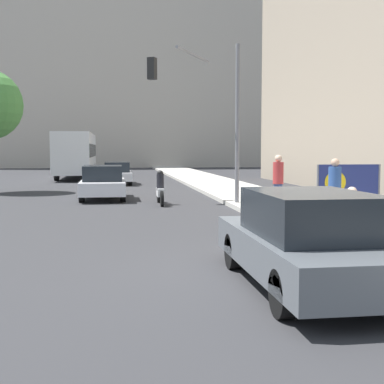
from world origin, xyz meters
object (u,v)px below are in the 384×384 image
(seated_protester, at_px, (352,213))
(car_on_road_midblock, at_px, (117,173))
(parked_car_curbside, at_px, (307,240))
(jogger_on_sidewalk, at_px, (335,190))
(motorcycle_on_road, at_px, (160,190))
(protest_banner, at_px, (348,190))
(car_on_road_nearest, at_px, (103,183))
(city_bus_on_road, at_px, (76,153))
(traffic_light_pole, at_px, (204,96))
(pedestrian_behind, at_px, (278,182))

(seated_protester, bearing_deg, car_on_road_midblock, 118.17)
(seated_protester, xyz_separation_m, parked_car_curbside, (-2.07, -2.88, -0.05))
(jogger_on_sidewalk, xyz_separation_m, parked_car_curbside, (-2.92, -5.78, -0.31))
(parked_car_curbside, relative_size, motorcycle_on_road, 2.15)
(protest_banner, bearing_deg, car_on_road_nearest, 129.85)
(jogger_on_sidewalk, distance_m, protest_banner, 1.29)
(seated_protester, xyz_separation_m, city_bus_on_road, (-7.82, 30.41, 1.09))
(traffic_light_pole, height_order, parked_car_curbside, traffic_light_pole)
(traffic_light_pole, xyz_separation_m, car_on_road_midblock, (-3.22, 12.99, -3.46))
(protest_banner, height_order, motorcycle_on_road, protest_banner)
(parked_car_curbside, bearing_deg, motorcycle_on_road, 95.25)
(seated_protester, xyz_separation_m, car_on_road_midblock, (-4.84, 22.35, -0.11))
(protest_banner, height_order, city_bus_on_road, city_bus_on_road)
(city_bus_on_road, bearing_deg, seated_protester, -75.57)
(pedestrian_behind, xyz_separation_m, protest_banner, (1.49, -1.93, -0.10))
(seated_protester, bearing_deg, jogger_on_sidewalk, 89.71)
(traffic_light_pole, height_order, motorcycle_on_road, traffic_light_pole)
(protest_banner, relative_size, motorcycle_on_road, 0.90)
(jogger_on_sidewalk, bearing_deg, motorcycle_on_road, -20.98)
(car_on_road_midblock, relative_size, city_bus_on_road, 0.35)
(jogger_on_sidewalk, relative_size, car_on_road_nearest, 0.41)
(seated_protester, xyz_separation_m, car_on_road_nearest, (-5.51, 12.49, -0.08))
(parked_car_curbside, distance_m, city_bus_on_road, 33.79)
(protest_banner, bearing_deg, pedestrian_behind, 127.75)
(seated_protester, bearing_deg, parked_car_curbside, -109.82)
(traffic_light_pole, bearing_deg, seated_protester, -80.16)
(pedestrian_behind, bearing_deg, protest_banner, 114.25)
(parked_car_curbside, distance_m, motorcycle_on_road, 12.92)
(parked_car_curbside, bearing_deg, traffic_light_pole, 87.90)
(traffic_light_pole, relative_size, parked_car_curbside, 1.26)
(protest_banner, bearing_deg, traffic_light_pole, 121.11)
(traffic_light_pole, relative_size, car_on_road_midblock, 1.33)
(pedestrian_behind, distance_m, city_bus_on_road, 25.88)
(pedestrian_behind, height_order, car_on_road_midblock, pedestrian_behind)
(jogger_on_sidewalk, height_order, traffic_light_pole, traffic_light_pole)
(traffic_light_pole, height_order, car_on_road_nearest, traffic_light_pole)
(jogger_on_sidewalk, bearing_deg, car_on_road_nearest, -17.51)
(traffic_light_pole, relative_size, city_bus_on_road, 0.47)
(traffic_light_pole, height_order, car_on_road_midblock, traffic_light_pole)
(parked_car_curbside, height_order, car_on_road_nearest, parked_car_curbside)
(pedestrian_behind, xyz_separation_m, car_on_road_nearest, (-5.69, 6.68, -0.37))
(car_on_road_midblock, bearing_deg, seated_protester, -77.78)
(seated_protester, relative_size, motorcycle_on_road, 0.55)
(traffic_light_pole, relative_size, car_on_road_nearest, 1.36)
(car_on_road_nearest, relative_size, motorcycle_on_road, 2.00)
(jogger_on_sidewalk, xyz_separation_m, motorcycle_on_road, (-4.10, 7.08, -0.49))
(traffic_light_pole, bearing_deg, protest_banner, -58.89)
(protest_banner, xyz_separation_m, parked_car_curbside, (-3.75, -6.76, -0.24))
(seated_protester, distance_m, car_on_road_nearest, 13.65)
(protest_banner, height_order, car_on_road_nearest, protest_banner)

